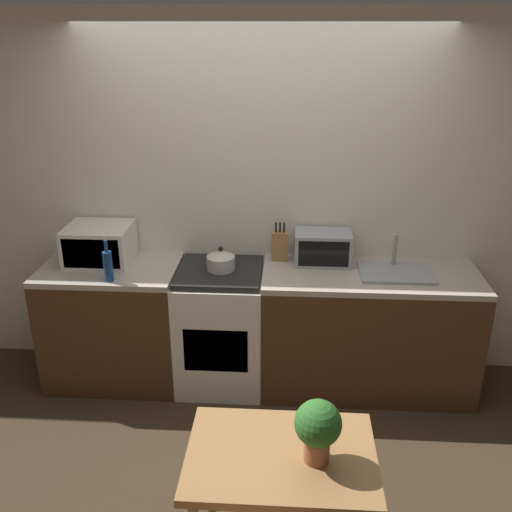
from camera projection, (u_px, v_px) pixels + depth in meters
The scene contains 13 objects.
ground_plane at pixel (250, 446), 3.62m from camera, with size 16.00×16.00×0.00m, color #3D2D1E.
wall_back at pixel (260, 201), 4.11m from camera, with size 10.00×0.06×2.60m.
counter_left_run at pixel (115, 323), 4.18m from camera, with size 0.96×0.62×0.90m.
counter_right_run at pixel (367, 331), 4.07m from camera, with size 1.49×0.62×0.90m.
stove_range at pixel (221, 327), 4.14m from camera, with size 0.61×0.62×0.90m.
kettle at pixel (221, 260), 3.94m from camera, with size 0.20×0.20×0.17m.
microwave at pixel (99, 244), 4.05m from camera, with size 0.45×0.39×0.27m.
bottle at pixel (108, 265), 3.75m from camera, with size 0.06×0.06×0.29m.
knife_block at pixel (280, 246), 4.09m from camera, with size 0.12×0.07×0.28m.
toaster_oven at pixel (323, 248), 4.03m from camera, with size 0.40×0.25×0.23m.
sink_basin at pixel (396, 272), 3.89m from camera, with size 0.49×0.35×0.24m.
dining_table at pixel (281, 474), 2.54m from camera, with size 0.83×0.59×0.75m.
potted_plant at pixel (318, 427), 2.39m from camera, with size 0.20×0.20×0.29m.
Camera 1 is at (0.22, -2.88, 2.50)m, focal length 40.00 mm.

